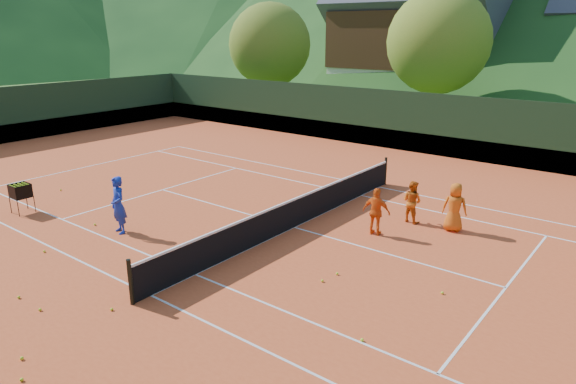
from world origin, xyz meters
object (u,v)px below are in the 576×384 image
Objects in this scene: ball_hopper at (20,191)px; student_a at (412,201)px; coach at (118,205)px; student_b at (376,212)px; chalet_left at (417,33)px; tennis_net at (294,212)px; student_c at (455,207)px.

student_a is at bearing 34.30° from ball_hopper.
coach reaches higher than student_b.
chalet_left reaches higher than coach.
tennis_net is at bearing -71.57° from chalet_left.
student_c is (7.91, 6.40, -0.12)m from coach.
student_b is 0.11× the size of chalet_left.
student_c is at bearing 31.47° from ball_hopper.
student_a is 0.11× the size of tennis_net.
chalet_left is at bearing 108.43° from tennis_net.
coach is at bearing 23.89° from student_c.
student_c is (1.71, 1.75, 0.03)m from student_b.
student_a is 1.36m from student_c.
coach is 0.15× the size of tennis_net.
student_c is 4.90m from tennis_net.
chalet_left reaches higher than student_c.
chalet_left reaches higher than student_a.
tennis_net is at bearing 17.55° from student_b.
student_a is 0.94× the size of student_b.
student_c is at bearing -167.16° from student_a.
coach is at bearing 13.23° from ball_hopper.
student_c reaches higher than tennis_net.
tennis_net is 9.24m from ball_hopper.
student_b is at bearing 30.58° from student_c.
student_a is 1.71m from student_b.
student_b is at bearing 87.30° from student_a.
coach reaches higher than tennis_net.
coach is 34.46m from chalet_left.
tennis_net is 12.07× the size of ball_hopper.
chalet_left is (-14.00, 27.19, 4.87)m from student_c.
student_b reaches higher than student_a.
student_b is 1.45× the size of ball_hopper.
student_b is (-0.36, -1.67, 0.05)m from student_a.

